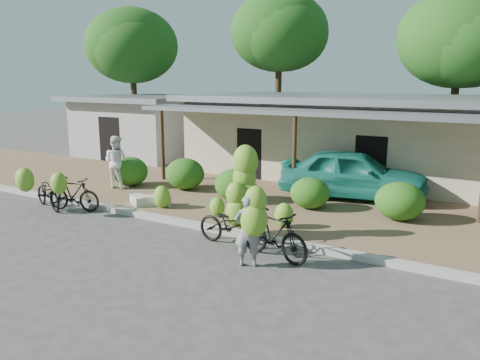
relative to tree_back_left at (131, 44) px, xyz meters
The scene contains 25 objects.
ground 19.89m from the tree_back_left, 43.77° to the right, with size 100.00×100.00×0.00m, color #403D3B.
sidewalk 16.99m from the tree_back_left, 30.66° to the right, with size 60.00×6.00×0.12m, color brown.
curb 18.61m from the tree_back_left, 39.07° to the right, with size 60.00×0.25×0.15m, color #A8A399.
shop_main 14.51m from the tree_back_left, ahead, with size 13.00×8.50×3.35m.
shop_grey 5.57m from the tree_back_left, 38.29° to the right, with size 7.00×6.00×3.15m.
tree_back_left is the anchor object (origin of this frame).
tree_far_center 8.57m from the tree_back_left, 20.56° to the left, with size 5.44×5.34×8.66m.
tree_center_right 17.36m from the tree_back_left, 11.63° to the left, with size 5.68×5.60×8.04m.
hedge_0 12.72m from the tree_back_left, 47.69° to the right, with size 1.38×1.25×1.08m, color #185012.
hedge_1 13.75m from the tree_back_left, 38.84° to the right, with size 1.44×1.29×1.12m, color #185012.
hedge_2 15.82m from the tree_back_left, 34.54° to the right, with size 1.34×1.20×1.04m, color #185012.
hedge_3 17.61m from the tree_back_left, 28.69° to the right, with size 1.22×1.10×0.95m, color #185012.
hedge_4 19.77m from the tree_back_left, 24.49° to the right, with size 1.37×1.24×1.07m, color #185012.
bike_far_left 15.10m from the tree_back_left, 58.10° to the right, with size 1.93×1.46×1.39m.
bike_left 15.43m from the tree_back_left, 54.32° to the right, with size 1.84×1.32×1.34m.
bike_center 19.06m from the tree_back_left, 39.02° to the right, with size 2.02×1.30×2.42m.
bike_right 20.37m from the tree_back_left, 38.26° to the right, with size 1.99×1.39×1.78m.
loose_banana_a 15.92m from the tree_back_left, 43.70° to the right, with size 0.55×0.47×0.69m, color #7FA729.
loose_banana_b 17.30m from the tree_back_left, 38.73° to the right, with size 0.46×0.39×0.57m, color #7FA729.
loose_banana_c 18.83m from the tree_back_left, 34.38° to the right, with size 0.53×0.45×0.66m, color #7FA729.
sack_near 15.70m from the tree_back_left, 44.21° to the right, with size 0.85×0.40×0.30m, color beige.
sack_far 15.48m from the tree_back_left, 46.36° to the right, with size 0.75×0.38×0.28m, color beige.
vendor 20.47m from the tree_back_left, 39.89° to the right, with size 0.58×0.38×1.59m, color gray.
bystander 12.78m from the tree_back_left, 49.88° to the right, with size 0.92×0.72×1.90m, color white.
teal_van 17.34m from the tree_back_left, 21.64° to the right, with size 1.91×4.76×1.62m, color #1C7E6A.
Camera 1 is at (6.26, -7.89, 3.95)m, focal length 35.00 mm.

